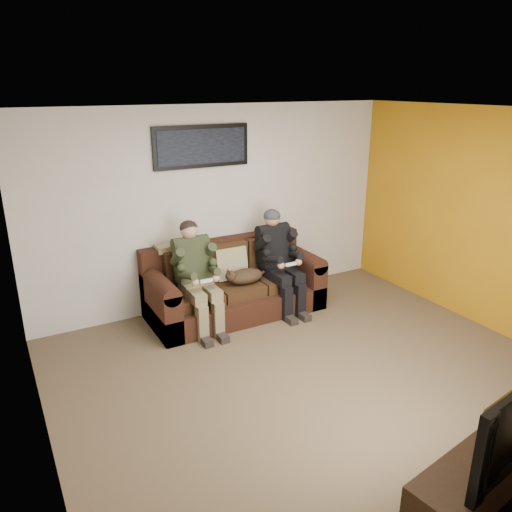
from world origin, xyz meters
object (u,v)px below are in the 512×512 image
sofa (233,286)px  framed_poster (202,146)px  person_right (278,255)px  television (505,417)px  cat (244,276)px  person_left (196,270)px  tv_stand (492,484)px

sofa → framed_poster: bearing=117.3°
person_right → framed_poster: (-0.77, 0.57, 1.36)m
sofa → television: bearing=-88.2°
cat → framed_poster: size_ratio=0.53×
person_right → sofa: bearing=162.0°
sofa → framed_poster: 1.81m
person_left → television: size_ratio=1.16×
sofa → person_right: person_right is taller
sofa → person_left: person_left is taller
cat → framed_poster: framed_poster is taller
sofa → tv_stand: (0.12, -3.78, -0.12)m
sofa → framed_poster: size_ratio=1.77×
sofa → person_left: size_ratio=1.71×
sofa → person_left: bearing=-162.0°
person_right → framed_poster: bearing=143.4°
cat → framed_poster: bearing=113.8°
framed_poster → television: (0.32, -4.17, -1.32)m
television → cat: bearing=81.9°
tv_stand → television: bearing=-99.1°
person_left → tv_stand: 3.69m
cat → sofa: bearing=106.6°
sofa → cat: (0.06, -0.21, 0.20)m
person_right → television: person_right is taller
sofa → cat: sofa is taller
person_right → tv_stand: (-0.45, -3.59, -0.51)m
person_left → person_right: person_right is taller
television → person_left: bearing=91.8°
person_left → person_right: bearing=0.0°
framed_poster → tv_stand: size_ratio=0.86×
sofa → television: 3.81m
sofa → framed_poster: framed_poster is taller
person_left → tv_stand: (0.69, -3.59, -0.50)m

